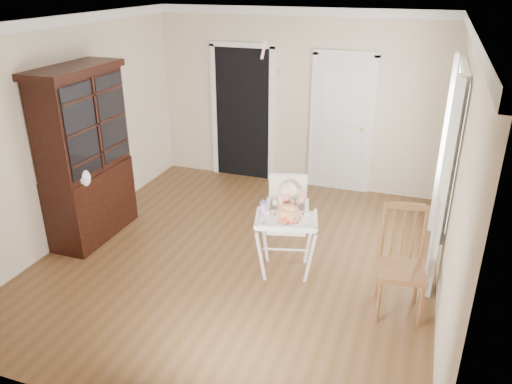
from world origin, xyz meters
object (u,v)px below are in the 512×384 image
(high_chair, at_px, (287,216))
(cake, at_px, (288,214))
(china_cabinet, at_px, (86,156))
(dining_chair, at_px, (401,266))
(sippy_cup, at_px, (263,207))

(high_chair, height_order, cake, high_chair)
(cake, distance_m, china_cabinet, 2.69)
(china_cabinet, bearing_deg, cake, -5.95)
(high_chair, relative_size, dining_chair, 1.02)
(high_chair, bearing_deg, china_cabinet, 165.01)
(high_chair, xyz_separation_m, cake, (0.08, -0.24, 0.15))
(sippy_cup, xyz_separation_m, china_cabinet, (-2.38, 0.23, 0.22))
(cake, distance_m, dining_chair, 1.23)
(cake, relative_size, dining_chair, 0.25)
(cake, bearing_deg, sippy_cup, 170.16)
(cake, xyz_separation_m, china_cabinet, (-2.67, 0.28, 0.23))
(cake, relative_size, china_cabinet, 0.13)
(sippy_cup, bearing_deg, high_chair, 42.11)
(sippy_cup, relative_size, dining_chair, 0.15)
(china_cabinet, bearing_deg, sippy_cup, -5.47)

